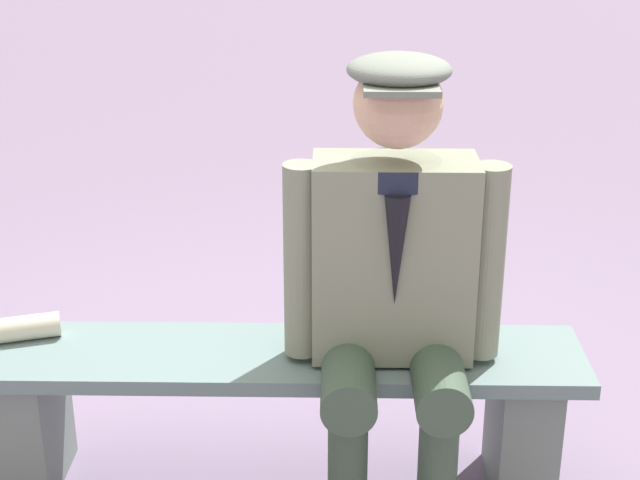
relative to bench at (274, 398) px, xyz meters
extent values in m
cube|color=slate|center=(0.00, 0.00, 0.14)|extent=(1.81, 0.37, 0.04)
cube|color=slate|center=(-0.74, 0.00, -0.09)|extent=(0.17, 0.31, 0.41)
cube|color=slate|center=(0.74, 0.00, -0.09)|extent=(0.17, 0.31, 0.41)
cube|color=gray|center=(-0.34, 0.00, 0.45)|extent=(0.45, 0.22, 0.57)
cylinder|color=#1E2338|center=(-0.34, 0.00, 0.71)|extent=(0.25, 0.25, 0.06)
cone|color=black|center=(-0.34, 0.12, 0.52)|extent=(0.07, 0.07, 0.31)
sphere|color=#DBAD8C|center=(-0.34, 0.02, 0.90)|extent=(0.24, 0.24, 0.24)
ellipsoid|color=slate|center=(-0.34, 0.02, 0.99)|extent=(0.27, 0.27, 0.08)
cube|color=slate|center=(-0.34, 0.13, 0.96)|extent=(0.19, 0.11, 0.02)
cylinder|color=#3D5140|center=(-0.46, 0.12, 0.17)|extent=(0.15, 0.45, 0.15)
cylinder|color=#3D5140|center=(-0.46, 0.25, -0.06)|extent=(0.11, 0.11, 0.46)
cylinder|color=gray|center=(-0.60, 0.04, 0.46)|extent=(0.11, 0.12, 0.56)
cylinder|color=#3D5140|center=(-0.22, 0.12, 0.17)|extent=(0.15, 0.45, 0.15)
cylinder|color=#3D5140|center=(-0.22, 0.25, -0.06)|extent=(0.11, 0.11, 0.46)
cylinder|color=gray|center=(-0.09, 0.04, 0.46)|extent=(0.11, 0.12, 0.56)
cylinder|color=beige|center=(0.75, -0.06, 0.19)|extent=(0.22, 0.13, 0.07)
camera|label=1|loc=(-0.18, 2.48, 1.49)|focal=54.03mm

